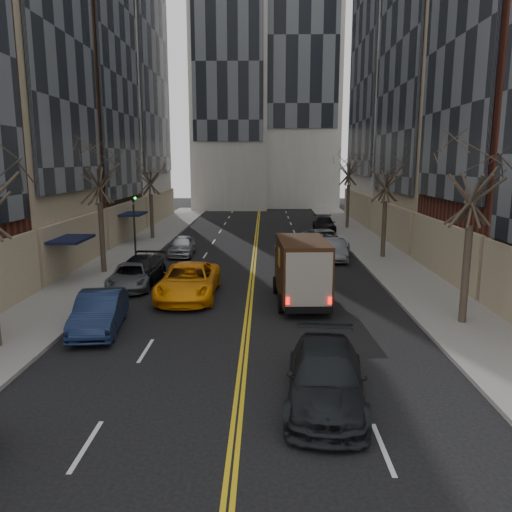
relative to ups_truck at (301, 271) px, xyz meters
The scene contains 22 objects.
ground 14.42m from the ups_truck, 99.73° to the right, with size 160.00×160.00×0.00m, color black.
sidewalk_left 17.27m from the ups_truck, 131.59° to the left, with size 4.00×66.00×0.15m, color slate.
sidewalk_right 14.53m from the ups_truck, 62.93° to the left, with size 4.00×66.00×0.15m, color slate.
streetwall_left 28.77m from the ups_truck, 138.16° to the left, with size 14.00×49.50×36.00m.
streetwall_right 26.54m from the ups_truck, 52.31° to the left, with size 12.26×49.00×34.00m.
tree_lf_mid 13.63m from the ups_truck, 152.39° to the left, with size 3.20×3.20×8.91m.
tree_lf_far 22.40m from the ups_truck, 120.74° to the left, with size 3.20×3.20×8.12m.
tree_rt_near 8.63m from the ups_truck, 26.14° to the right, with size 3.20×3.20×8.71m.
tree_rt_mid 13.42m from the ups_truck, 59.60° to the left, with size 3.20×3.20×8.32m.
tree_rt_far 27.14m from the ups_truck, 76.15° to the left, with size 3.20×3.20×9.11m.
traffic_signal 12.64m from the ups_truck, 141.30° to the left, with size 0.29×0.26×4.70m.
ups_truck is the anchor object (origin of this frame).
observer_sedan 9.92m from the ups_truck, 90.11° to the right, with size 2.64×5.42×1.52m.
taxi 5.54m from the ups_truck, behind, with size 2.71×5.87×1.63m, color orange.
pedestrian 1.24m from the ups_truck, 88.39° to the left, with size 0.59×0.39×1.61m, color black.
parked_lf_b 9.19m from the ups_truck, 153.90° to the right, with size 1.62×4.63×1.53m, color #121E3A.
parked_lf_c 9.18m from the ups_truck, 162.79° to the left, with size 2.13×4.62×1.28m, color #55595D.
parked_lf_d 9.26m from the ups_truck, 157.02° to the left, with size 2.03×4.99×1.45m, color black.
parked_lf_e 14.01m from the ups_truck, 122.54° to the left, with size 1.65×4.10×1.40m, color #B1B4B9.
parked_rt_a 10.80m from the ups_truck, 74.22° to the left, with size 1.52×4.35×1.43m, color #54575D.
parked_rt_b 13.71m from the ups_truck, 78.72° to the left, with size 2.67×5.79×1.61m, color #9C9FA3.
parked_rt_c 24.17m from the ups_truck, 80.76° to the left, with size 1.99×4.90×1.42m, color black.
Camera 1 is at (0.70, -8.66, 6.65)m, focal length 35.00 mm.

